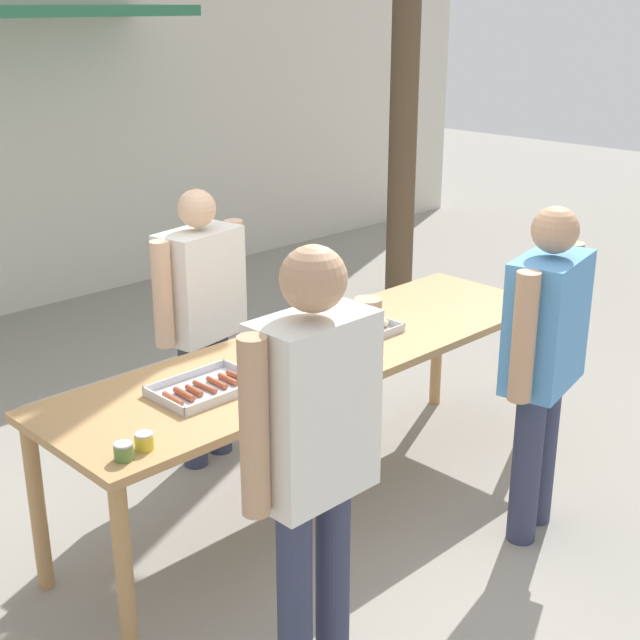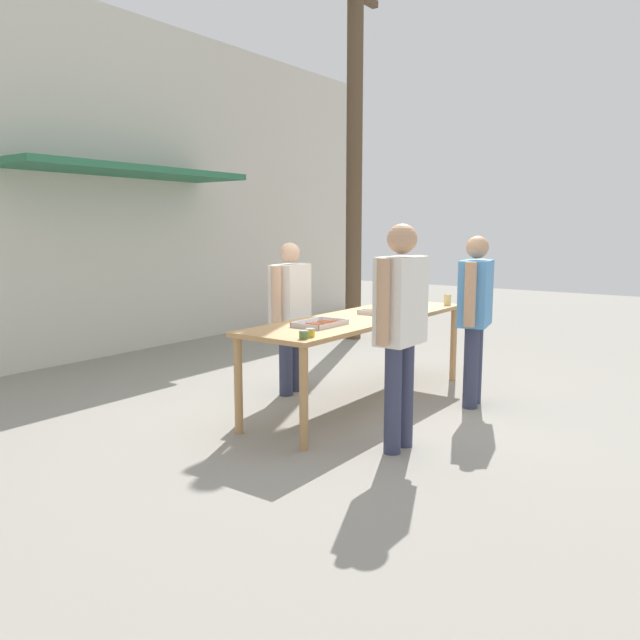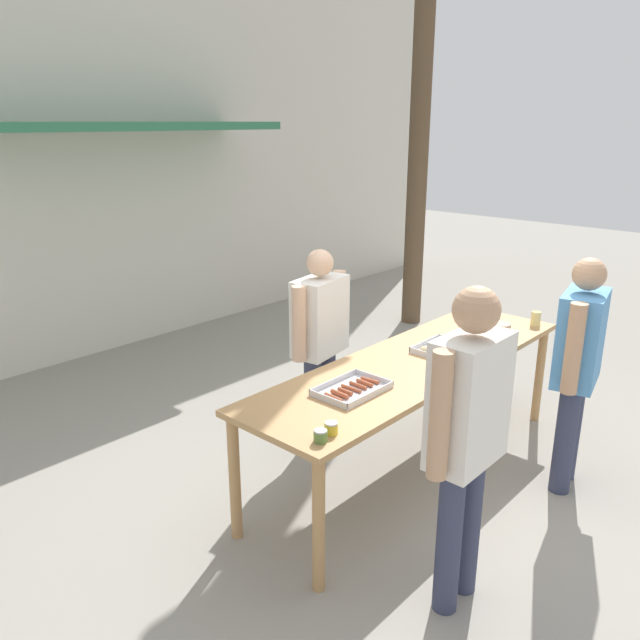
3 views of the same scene
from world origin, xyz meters
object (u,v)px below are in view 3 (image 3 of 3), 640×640
at_px(food_tray_buns, 438,347).
at_px(beer_cup, 536,319).
at_px(food_tray_sausages, 352,390).
at_px(person_server_behind_table, 320,332).
at_px(person_customer_holding_hotdog, 467,425).
at_px(condiment_jar_mustard, 320,436).
at_px(person_customer_with_cup, 578,357).
at_px(utility_pole, 422,78).
at_px(condiment_jar_ketchup, 331,428).

xyz_separation_m(food_tray_buns, beer_cup, (1.03, -0.28, 0.03)).
height_order(food_tray_sausages, beer_cup, beer_cup).
relative_size(person_server_behind_table, person_customer_holding_hotdog, 0.90).
height_order(food_tray_buns, condiment_jar_mustard, food_tray_buns).
bearing_deg(beer_cup, person_server_behind_table, 142.90).
relative_size(condiment_jar_mustard, beer_cup, 0.63).
relative_size(person_server_behind_table, person_customer_with_cup, 0.96).
relative_size(beer_cup, person_server_behind_table, 0.07).
bearing_deg(condiment_jar_mustard, person_customer_holding_hotdog, -59.56).
height_order(condiment_jar_mustard, utility_pole, utility_pole).
bearing_deg(food_tray_sausages, beer_cup, -7.81).
bearing_deg(person_server_behind_table, beer_cup, -46.77).
relative_size(food_tray_buns, condiment_jar_mustard, 5.44).
bearing_deg(person_server_behind_table, food_tray_sausages, -136.10).
bearing_deg(condiment_jar_ketchup, food_tray_buns, 10.11).
xyz_separation_m(beer_cup, utility_pole, (1.66, 2.31, 2.00)).
distance_m(condiment_jar_ketchup, utility_pole, 5.17).
distance_m(person_customer_with_cup, utility_pole, 4.27).
bearing_deg(condiment_jar_mustard, beer_cup, 0.04).
relative_size(condiment_jar_mustard, condiment_jar_ketchup, 1.00).
bearing_deg(food_tray_buns, food_tray_sausages, -180.00).
relative_size(condiment_jar_ketchup, beer_cup, 0.63).
bearing_deg(person_customer_holding_hotdog, food_tray_sausages, -103.62).
relative_size(food_tray_sausages, food_tray_buns, 1.13).
xyz_separation_m(food_tray_buns, person_customer_holding_hotdog, (-1.20, -0.91, 0.15)).
xyz_separation_m(condiment_jar_mustard, utility_pole, (4.27, 2.31, 2.03)).
relative_size(person_server_behind_table, utility_pole, 0.27).
distance_m(condiment_jar_ketchup, person_customer_holding_hotdog, 0.72).
bearing_deg(condiment_jar_ketchup, condiment_jar_mustard, -171.26).
xyz_separation_m(food_tray_sausages, beer_cup, (2.02, -0.28, 0.05)).
bearing_deg(person_customer_with_cup, condiment_jar_mustard, -30.42).
xyz_separation_m(food_tray_sausages, person_customer_holding_hotdog, (-0.22, -0.91, 0.16)).
bearing_deg(condiment_jar_ketchup, person_customer_holding_hotdog, -67.33).
bearing_deg(condiment_jar_mustard, condiment_jar_ketchup, 8.74).
bearing_deg(person_customer_with_cup, person_server_behind_table, -80.26).
distance_m(person_customer_holding_hotdog, utility_pole, 5.24).
bearing_deg(person_customer_holding_hotdog, person_customer_with_cup, -179.46).
distance_m(food_tray_buns, person_server_behind_table, 0.89).
bearing_deg(condiment_jar_ketchup, person_customer_with_cup, -19.76).
relative_size(condiment_jar_mustard, person_customer_with_cup, 0.05).
relative_size(condiment_jar_mustard, person_server_behind_table, 0.05).
xyz_separation_m(person_customer_with_cup, utility_pole, (2.40, 2.93, 1.96)).
bearing_deg(person_customer_with_cup, person_customer_holding_hotdog, -11.50).
distance_m(food_tray_sausages, condiment_jar_ketchup, 0.56).
bearing_deg(food_tray_buns, beer_cup, -14.98).
xyz_separation_m(condiment_jar_mustard, condiment_jar_ketchup, (0.10, 0.02, 0.00)).
xyz_separation_m(condiment_jar_ketchup, person_customer_with_cup, (1.76, -0.63, 0.06)).
distance_m(condiment_jar_mustard, person_customer_with_cup, 1.96).
relative_size(condiment_jar_ketchup, person_customer_with_cup, 0.05).
relative_size(food_tray_buns, person_customer_with_cup, 0.25).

